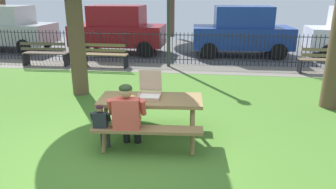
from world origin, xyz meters
The scene contains 15 objects.
ground centered at (0.00, 1.59, -0.01)m, with size 28.00×11.17×0.02m, color #48782A.
cobblestone_walkway centered at (0.00, 6.47, 0.00)m, with size 28.00×1.40×0.01m, color slate.
street_asphalt centered at (0.00, 10.26, -0.01)m, with size 28.00×6.18×0.01m, color #515154.
picnic_table_foreground centered at (0.53, 0.99, 0.60)m, with size 1.90×1.60×0.79m.
pizza_box_open centered at (0.49, 1.10, 0.88)m, with size 0.42×0.46×0.46m.
pizza_slice_on_table centered at (0.09, 1.07, 0.78)m, with size 0.23×0.17×0.02m.
adult_at_table centered at (0.25, 0.47, 0.66)m, with size 0.62×0.61×1.19m.
child_at_table centered at (-0.18, 0.41, 0.51)m, with size 0.33×0.32×0.84m.
iron_fence_streetside centered at (0.00, 7.17, 0.58)m, with size 19.13×0.03×1.15m.
park_bench_left centered at (-4.24, 6.33, 0.42)m, with size 1.61×0.50×0.85m.
park_bench_center centered at (-2.07, 6.33, 0.42)m, with size 1.61×0.49×0.85m.
park_bench_right centered at (5.24, 6.33, 0.42)m, with size 1.61×0.50×0.85m.
parked_car_left centered at (-7.61, 9.07, 1.01)m, with size 4.48×2.07×1.94m.
parked_car_center centered at (-2.33, 9.07, 1.01)m, with size 3.94×1.91×1.98m.
parked_car_right centered at (2.83, 9.07, 1.01)m, with size 3.98×2.00×1.98m.
Camera 1 is at (1.50, -4.18, 2.57)m, focal length 33.89 mm.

